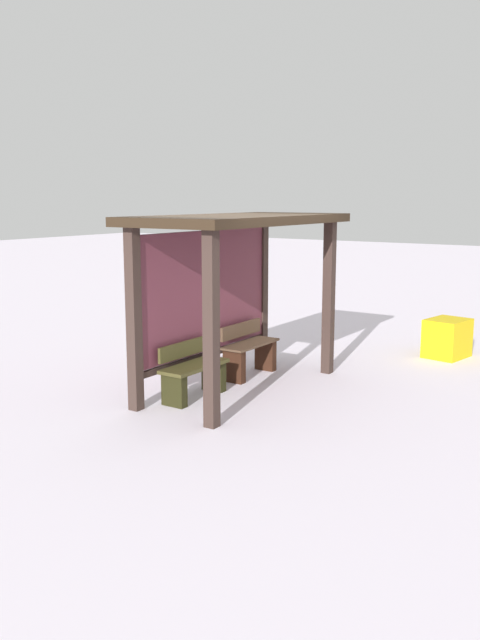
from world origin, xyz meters
The scene contains 5 objects.
ground_plane centered at (0.00, 0.00, 0.00)m, with size 60.00×60.00×0.00m, color white.
bus_shelter centered at (0.00, 0.19, 1.77)m, with size 3.32×1.56×2.34m.
bench_left_inside centered at (-0.66, 0.30, 0.33)m, with size 1.04×0.38×0.73m.
bench_center_inside centered at (0.66, 0.30, 0.35)m, with size 1.04×0.37×0.77m.
grit_bin centered at (3.44, -1.74, 0.31)m, with size 0.70×0.56×0.63m, color yellow.
Camera 1 is at (-7.41, -4.93, 2.57)m, focal length 38.14 mm.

